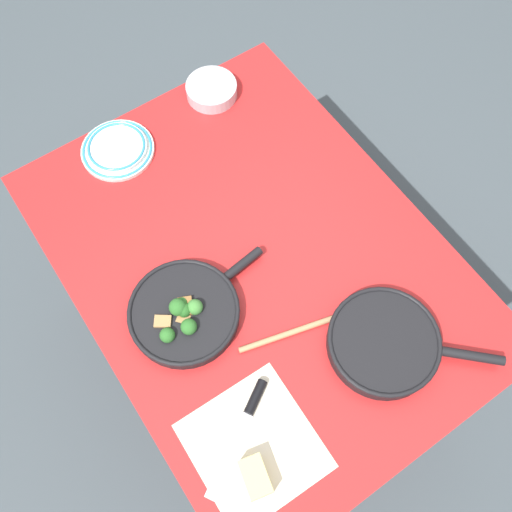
{
  "coord_description": "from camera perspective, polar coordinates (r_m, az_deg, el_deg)",
  "views": [
    {
      "loc": [
        0.52,
        -0.36,
        2.14
      ],
      "look_at": [
        0.0,
        0.0,
        0.78
      ],
      "focal_mm": 40.0,
      "sensor_mm": 36.0,
      "label": 1
    }
  ],
  "objects": [
    {
      "name": "skillet_eggs",
      "position": [
        1.45,
        12.74,
        -8.45
      ],
      "size": [
        0.35,
        0.36,
        0.05
      ],
      "rotation": [
        0.0,
        0.0,
        0.8
      ],
      "color": "black",
      "rests_on": "dining_table_red"
    },
    {
      "name": "cheese_block",
      "position": [
        1.36,
        -0.07,
        -21.25
      ],
      "size": [
        0.1,
        0.07,
        0.05
      ],
      "color": "#EFD67A",
      "rests_on": "dining_table_red"
    },
    {
      "name": "parchment_sheet",
      "position": [
        1.39,
        -0.22,
        -18.45
      ],
      "size": [
        0.29,
        0.28,
        0.0
      ],
      "color": "beige",
      "rests_on": "dining_table_red"
    },
    {
      "name": "grater_knife",
      "position": [
        1.39,
        -1.1,
        -16.13
      ],
      "size": [
        0.17,
        0.26,
        0.02
      ],
      "rotation": [
        0.0,
        0.0,
        5.25
      ],
      "color": "silver",
      "rests_on": "dining_table_red"
    },
    {
      "name": "dining_table_red",
      "position": [
        1.59,
        -0.0,
        -1.54
      ],
      "size": [
        1.25,
        0.92,
        0.76
      ],
      "color": "red",
      "rests_on": "ground_plane"
    },
    {
      "name": "wooden_spoon",
      "position": [
        1.45,
        6.66,
        -6.54
      ],
      "size": [
        0.12,
        0.35,
        0.02
      ],
      "rotation": [
        0.0,
        0.0,
        1.31
      ],
      "color": "tan",
      "rests_on": "dining_table_red"
    },
    {
      "name": "dinner_plate_stack",
      "position": [
        1.73,
        -13.7,
        10.38
      ],
      "size": [
        0.21,
        0.21,
        0.03
      ],
      "color": "silver",
      "rests_on": "dining_table_red"
    },
    {
      "name": "skillet_broccoli",
      "position": [
        1.45,
        -7.13,
        -5.61
      ],
      "size": [
        0.28,
        0.4,
        0.07
      ],
      "rotation": [
        0.0,
        0.0,
        1.69
      ],
      "color": "black",
      "rests_on": "dining_table_red"
    },
    {
      "name": "prep_bowl_steel",
      "position": [
        1.81,
        -4.47,
        16.23
      ],
      "size": [
        0.15,
        0.15,
        0.04
      ],
      "color": "#B7B7BC",
      "rests_on": "dining_table_red"
    },
    {
      "name": "ground_plane",
      "position": [
        2.23,
        -0.0,
        -8.47
      ],
      "size": [
        14.0,
        14.0,
        0.0
      ],
      "primitive_type": "plane",
      "color": "#424C51"
    }
  ]
}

